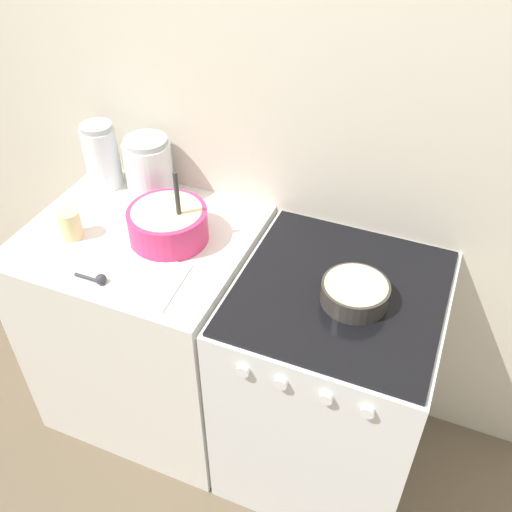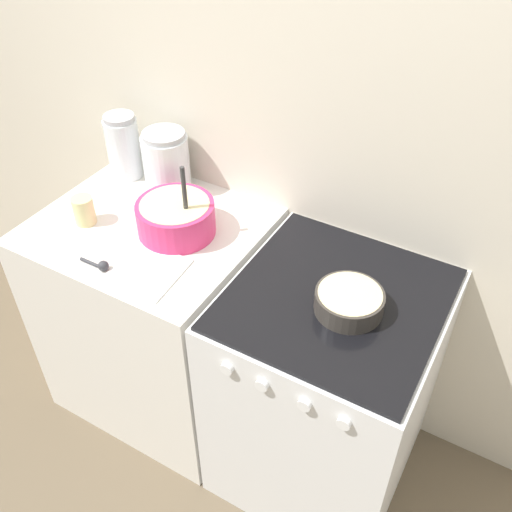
{
  "view_description": "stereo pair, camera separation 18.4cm",
  "coord_description": "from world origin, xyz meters",
  "views": [
    {
      "loc": [
        0.6,
        -0.96,
        2.16
      ],
      "look_at": [
        0.06,
        0.34,
        0.98
      ],
      "focal_mm": 40.0,
      "sensor_mm": 36.0,
      "label": 1
    },
    {
      "loc": [
        0.76,
        -0.88,
        2.16
      ],
      "look_at": [
        0.06,
        0.34,
        0.98
      ],
      "focal_mm": 40.0,
      "sensor_mm": 36.0,
      "label": 2
    }
  ],
  "objects": [
    {
      "name": "mixing_bowl",
      "position": [
        -0.28,
        0.37,
        0.99
      ],
      "size": [
        0.27,
        0.27,
        0.28
      ],
      "color": "#E0336B",
      "rests_on": "countertop_cabinet"
    },
    {
      "name": "ground_plane",
      "position": [
        0.0,
        0.0,
        0.0
      ],
      "size": [
        12.0,
        12.0,
        0.0
      ],
      "primitive_type": "plane",
      "color": "brown"
    },
    {
      "name": "tin_can",
      "position": [
        -0.6,
        0.25,
        0.98
      ],
      "size": [
        0.08,
        0.08,
        0.1
      ],
      "color": "beige",
      "rests_on": "countertop_cabinet"
    },
    {
      "name": "countertop_cabinet",
      "position": [
        -0.4,
        0.34,
        0.46
      ],
      "size": [
        0.79,
        0.69,
        0.93
      ],
      "color": "silver",
      "rests_on": "ground_plane"
    },
    {
      "name": "wall_back",
      "position": [
        0.0,
        0.71,
        1.2
      ],
      "size": [
        4.59,
        0.05,
        2.4
      ],
      "color": "beige",
      "rests_on": "ground_plane"
    },
    {
      "name": "baking_pan",
      "position": [
        0.4,
        0.31,
        0.96
      ],
      "size": [
        0.21,
        0.21,
        0.07
      ],
      "color": "#38332D",
      "rests_on": "stove"
    },
    {
      "name": "stove",
      "position": [
        0.35,
        0.34,
        0.46
      ],
      "size": [
        0.67,
        0.71,
        0.93
      ],
      "color": "silver",
      "rests_on": "ground_plane"
    },
    {
      "name": "storage_jar_left",
      "position": [
        -0.68,
        0.58,
        1.04
      ],
      "size": [
        0.13,
        0.13,
        0.26
      ],
      "color": "silver",
      "rests_on": "countertop_cabinet"
    },
    {
      "name": "recipe_page",
      "position": [
        -0.24,
        0.14,
        0.93
      ],
      "size": [
        0.24,
        0.24,
        0.01
      ],
      "color": "white",
      "rests_on": "countertop_cabinet"
    },
    {
      "name": "measuring_spoon",
      "position": [
        -0.37,
        0.08,
        0.94
      ],
      "size": [
        0.12,
        0.04,
        0.04
      ],
      "color": "#333338",
      "rests_on": "countertop_cabinet"
    },
    {
      "name": "storage_jar_middle",
      "position": [
        -0.47,
        0.58,
        1.03
      ],
      "size": [
        0.18,
        0.18,
        0.24
      ],
      "color": "silver",
      "rests_on": "countertop_cabinet"
    }
  ]
}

